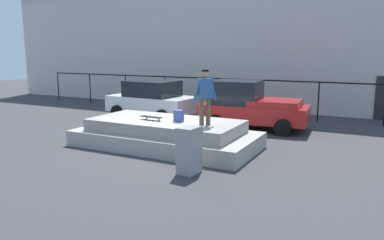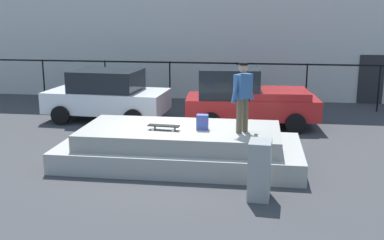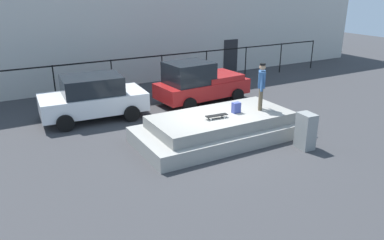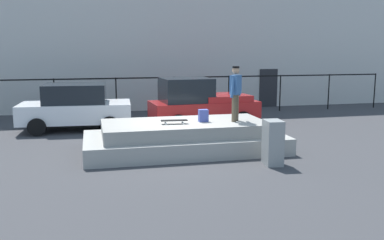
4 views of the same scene
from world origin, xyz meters
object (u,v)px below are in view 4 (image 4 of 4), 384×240
at_px(car_white_sedan_near, 76,107).
at_px(car_red_pickup_mid, 200,102).
at_px(skateboarder, 236,90).
at_px(utility_box, 273,143).
at_px(skateboard, 174,121).
at_px(backpack, 203,116).

distance_m(car_white_sedan_near, car_red_pickup_mid, 4.83).
height_order(skateboarder, car_white_sedan_near, skateboarder).
distance_m(skateboarder, utility_box, 2.28).
distance_m(skateboard, utility_box, 2.98).
xyz_separation_m(backpack, utility_box, (1.41, -1.98, -0.48)).
relative_size(skateboarder, utility_box, 1.38).
xyz_separation_m(car_white_sedan_near, car_red_pickup_mid, (4.83, -0.23, 0.05)).
xyz_separation_m(skateboard, utility_box, (2.34, -1.80, -0.39)).
bearing_deg(car_white_sedan_near, backpack, -48.72).
height_order(car_red_pickup_mid, utility_box, car_red_pickup_mid).
height_order(car_white_sedan_near, car_red_pickup_mid, car_red_pickup_mid).
relative_size(skateboard, car_white_sedan_near, 0.19).
height_order(skateboarder, backpack, skateboarder).
bearing_deg(car_white_sedan_near, skateboarder, -43.09).
xyz_separation_m(car_red_pickup_mid, utility_box, (0.45, -6.16, -0.33)).
bearing_deg(skateboarder, utility_box, -76.81).
height_order(backpack, car_red_pickup_mid, car_red_pickup_mid).
xyz_separation_m(skateboard, car_white_sedan_near, (-2.94, 4.58, -0.11)).
height_order(skateboard, backpack, backpack).
bearing_deg(car_white_sedan_near, skateboard, -57.32).
distance_m(car_white_sedan_near, utility_box, 8.29).
distance_m(skateboarder, car_red_pickup_mid, 4.40).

